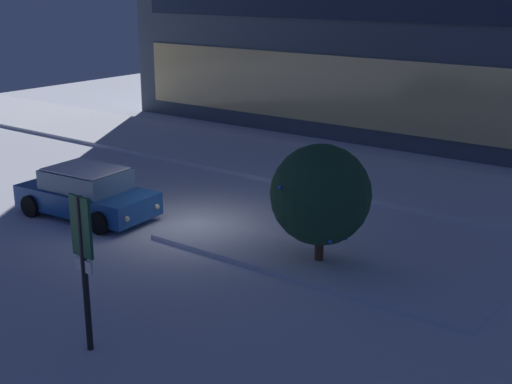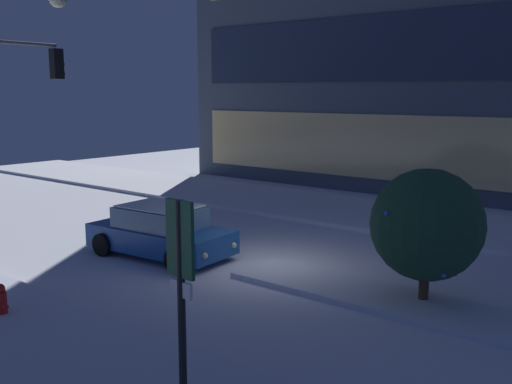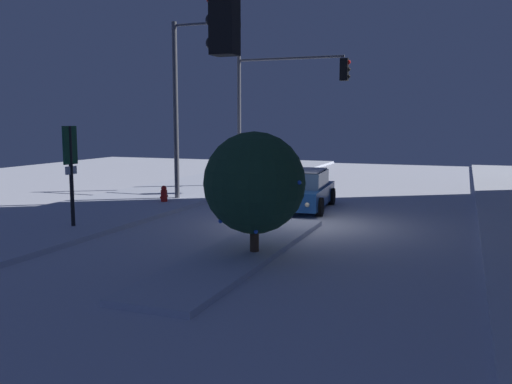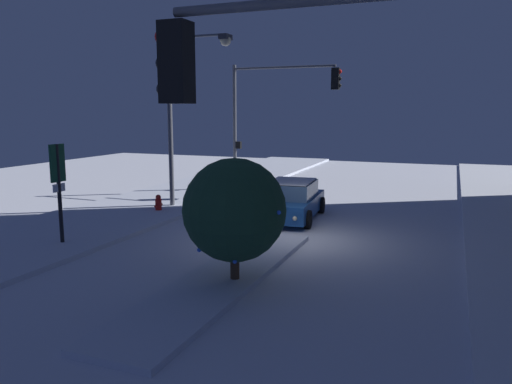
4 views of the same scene
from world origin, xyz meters
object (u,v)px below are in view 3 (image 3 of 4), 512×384
at_px(street_lamp_arched, 193,84).
at_px(traffic_light_corner_near_left, 280,97).
at_px(traffic_light_corner_far_right, 406,72).
at_px(parking_info_sign, 71,164).
at_px(car_near, 302,190).
at_px(decorated_tree_median, 254,183).
at_px(fire_hydrant, 164,196).

bearing_deg(street_lamp_arched, traffic_light_corner_near_left, 68.90).
bearing_deg(traffic_light_corner_far_right, parking_info_sign, -30.40).
relative_size(car_near, street_lamp_arched, 0.62).
bearing_deg(decorated_tree_median, car_near, -172.53).
relative_size(car_near, parking_info_sign, 1.42).
bearing_deg(fire_hydrant, parking_info_sign, 0.03).
relative_size(traffic_light_corner_far_right, traffic_light_corner_near_left, 0.86).
relative_size(fire_hydrant, decorated_tree_median, 0.25).
xyz_separation_m(fire_hydrant, parking_info_sign, (5.40, 0.00, 1.65)).
relative_size(car_near, fire_hydrant, 5.78).
distance_m(traffic_light_corner_near_left, street_lamp_arched, 5.60).
bearing_deg(decorated_tree_median, street_lamp_arched, -143.99).
distance_m(traffic_light_corner_near_left, fire_hydrant, 8.06).
bearing_deg(street_lamp_arched, parking_info_sign, -97.86).
distance_m(street_lamp_arched, fire_hydrant, 4.60).
bearing_deg(traffic_light_corner_far_right, traffic_light_corner_near_left, -66.86).
bearing_deg(car_near, street_lamp_arched, -96.36).
bearing_deg(car_near, parking_info_sign, -44.32).
relative_size(traffic_light_corner_far_right, decorated_tree_median, 1.81).
distance_m(fire_hydrant, decorated_tree_median, 9.18).
height_order(fire_hydrant, parking_info_sign, parking_info_sign).
xyz_separation_m(car_near, traffic_light_corner_far_right, (12.45, 4.94, 3.20)).
bearing_deg(fire_hydrant, street_lamp_arched, 146.76).
distance_m(car_near, traffic_light_corner_far_right, 13.77).
xyz_separation_m(car_near, parking_info_sign, (6.42, -5.34, 1.31)).
xyz_separation_m(traffic_light_corner_far_right, traffic_light_corner_near_left, (-17.85, -7.63, 0.54)).
bearing_deg(traffic_light_corner_far_right, decorated_tree_median, -51.28).
xyz_separation_m(traffic_light_corner_near_left, decorated_tree_median, (12.91, 3.67, -2.63)).
bearing_deg(traffic_light_corner_near_left, street_lamp_arched, -109.83).
distance_m(car_near, street_lamp_arched, 6.11).
xyz_separation_m(traffic_light_corner_far_right, decorated_tree_median, (-4.94, -3.96, -2.09)).
height_order(car_near, decorated_tree_median, decorated_tree_median).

